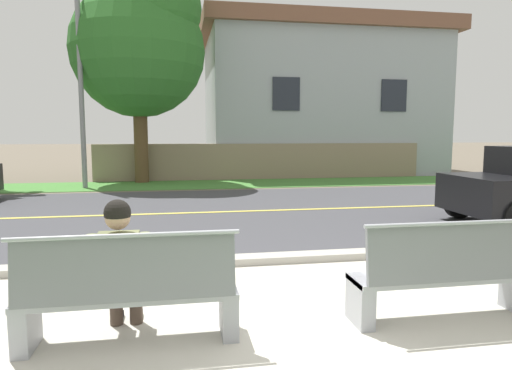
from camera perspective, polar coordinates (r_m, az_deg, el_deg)
ground_plane at (r=11.80m, az=-4.75°, el=-2.21°), size 140.00×140.00×0.00m
sidewalk_pavement at (r=4.52m, az=4.42°, el=-16.79°), size 44.00×3.60×0.01m
curb_edge at (r=6.30m, az=-0.03°, el=-9.48°), size 44.00×0.30×0.11m
street_asphalt at (r=10.33m, az=-3.99°, el=-3.45°), size 52.00×8.00×0.01m
road_centre_line at (r=10.33m, az=-3.99°, el=-3.42°), size 48.00×0.14×0.01m
far_verge_grass at (r=15.98m, az=-6.12°, el=0.10°), size 48.00×2.80×0.02m
bench_left at (r=4.01m, az=-15.82°, el=-13.24°), size 1.83×0.48×1.01m
bench_right at (r=4.71m, az=23.17°, el=-10.53°), size 1.83×0.48×1.01m
seated_person_olive at (r=4.11m, az=-16.84°, el=-9.55°), size 0.52×0.68×1.25m
streetlamp at (r=16.08m, az=-21.32°, el=13.45°), size 0.24×2.10×6.69m
shade_tree_left at (r=17.18m, az=-14.28°, el=17.42°), size 4.75×4.75×7.83m
garden_wall at (r=17.85m, az=0.97°, el=3.04°), size 13.00×0.36×1.40m
house_across_street at (r=21.76m, az=7.75°, el=10.71°), size 10.95×6.91×6.69m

